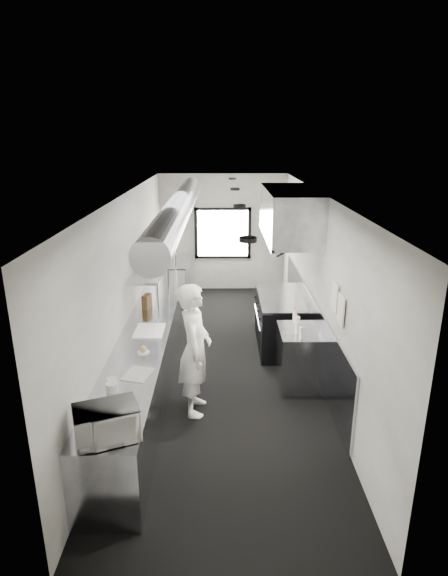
{
  "coord_description": "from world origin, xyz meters",
  "views": [
    {
      "loc": [
        -0.03,
        -6.97,
        3.63
      ],
      "look_at": [
        0.01,
        -0.2,
        1.4
      ],
      "focal_mm": 28.84,
      "sensor_mm": 36.0,
      "label": 1
    }
  ],
  "objects_px": {
    "bottle_station": "(300,358)",
    "plate_stack_b": "(152,255)",
    "small_plate": "(143,352)",
    "plate_stack_a": "(151,259)",
    "prep_counter": "(149,352)",
    "squeeze_bottle_d": "(298,322)",
    "plate_stack_d": "(162,239)",
    "line_cook": "(195,350)",
    "exhaust_hood": "(289,214)",
    "far_work_table": "(173,281)",
    "microwave": "(106,423)",
    "pass_shelf": "(156,260)",
    "plate_stack_c": "(157,246)",
    "squeeze_bottle_e": "(295,316)",
    "range": "(281,321)",
    "squeeze_bottle_b": "(297,327)",
    "deli_tub_a": "(112,387)",
    "deli_tub_b": "(112,382)",
    "cutting_board": "(149,331)",
    "squeeze_bottle_c": "(298,323)",
    "squeeze_bottle_a": "(301,333)",
    "knife_block": "(147,301)"
  },
  "relations": [
    {
      "from": "range",
      "to": "squeeze_bottle_e",
      "type": "bearing_deg",
      "value": -86.9
    },
    {
      "from": "small_plate",
      "to": "plate_stack_a",
      "type": "xyz_separation_m",
      "value": [
        -0.11,
        1.74,
        0.81
      ]
    },
    {
      "from": "plate_stack_a",
      "to": "plate_stack_b",
      "type": "bearing_deg",
      "value": 95.37
    },
    {
      "from": "prep_counter",
      "to": "squeeze_bottle_d",
      "type": "bearing_deg",
      "value": -2.2
    },
    {
      "from": "pass_shelf",
      "to": "plate_stack_b",
      "type": "distance_m",
      "value": 0.45
    },
    {
      "from": "prep_counter",
      "to": "squeeze_bottle_b",
      "type": "xyz_separation_m",
      "value": [
        2.21,
        -0.31,
        0.54
      ]
    },
    {
      "from": "bottle_station",
      "to": "plate_stack_b",
      "type": "distance_m",
      "value": 2.97
    },
    {
      "from": "exhaust_hood",
      "to": "far_work_table",
      "type": "bearing_deg",
      "value": 131.94
    },
    {
      "from": "prep_counter",
      "to": "squeeze_bottle_d",
      "type": "height_order",
      "value": "squeeze_bottle_d"
    },
    {
      "from": "far_work_table",
      "to": "cutting_board",
      "type": "distance_m",
      "value": 3.95
    },
    {
      "from": "squeeze_bottle_c",
      "to": "squeeze_bottle_a",
      "type": "bearing_deg",
      "value": -90.36
    },
    {
      "from": "microwave",
      "to": "plate_stack_b",
      "type": "distance_m",
      "value": 3.88
    },
    {
      "from": "small_plate",
      "to": "knife_block",
      "type": "distance_m",
      "value": 1.69
    },
    {
      "from": "prep_counter",
      "to": "plate_stack_b",
      "type": "bearing_deg",
      "value": 93.02
    },
    {
      "from": "plate_stack_c",
      "to": "squeeze_bottle_e",
      "type": "bearing_deg",
      "value": -34.21
    },
    {
      "from": "far_work_table",
      "to": "squeeze_bottle_b",
      "type": "distance_m",
      "value": 4.61
    },
    {
      "from": "exhaust_hood",
      "to": "bottle_station",
      "type": "distance_m",
      "value": 2.39
    },
    {
      "from": "microwave",
      "to": "pass_shelf",
      "type": "bearing_deg",
      "value": 69.36
    },
    {
      "from": "plate_stack_c",
      "to": "squeeze_bottle_b",
      "type": "bearing_deg",
      "value": -41.58
    },
    {
      "from": "plate_stack_a",
      "to": "plate_stack_d",
      "type": "distance_m",
      "value": 1.45
    },
    {
      "from": "plate_stack_c",
      "to": "squeeze_bottle_c",
      "type": "height_order",
      "value": "plate_stack_c"
    },
    {
      "from": "deli_tub_a",
      "to": "line_cook",
      "type": "bearing_deg",
      "value": 49.28
    },
    {
      "from": "squeeze_bottle_a",
      "to": "squeeze_bottle_e",
      "type": "xyz_separation_m",
      "value": [
        0.0,
        0.61,
        0.01
      ]
    },
    {
      "from": "plate_stack_c",
      "to": "plate_stack_d",
      "type": "relative_size",
      "value": 0.97
    },
    {
      "from": "line_cook",
      "to": "deli_tub_a",
      "type": "xyz_separation_m",
      "value": [
        -0.87,
        -1.02,
        0.03
      ]
    },
    {
      "from": "deli_tub_b",
      "to": "cutting_board",
      "type": "relative_size",
      "value": 0.23
    },
    {
      "from": "exhaust_hood",
      "to": "small_plate",
      "type": "relative_size",
      "value": 13.53
    },
    {
      "from": "line_cook",
      "to": "far_work_table",
      "type": "bearing_deg",
      "value": 10.21
    },
    {
      "from": "plate_stack_a",
      "to": "squeeze_bottle_a",
      "type": "bearing_deg",
      "value": -29.68
    },
    {
      "from": "line_cook",
      "to": "squeeze_bottle_d",
      "type": "height_order",
      "value": "line_cook"
    },
    {
      "from": "squeeze_bottle_b",
      "to": "squeeze_bottle_d",
      "type": "distance_m",
      "value": 0.23
    },
    {
      "from": "far_work_table",
      "to": "squeeze_bottle_e",
      "type": "relative_size",
      "value": 6.14
    },
    {
      "from": "plate_stack_b",
      "to": "squeeze_bottle_e",
      "type": "relative_size",
      "value": 1.56
    },
    {
      "from": "squeeze_bottle_e",
      "to": "plate_stack_c",
      "type": "bearing_deg",
      "value": 145.79
    },
    {
      "from": "plate_stack_a",
      "to": "plate_stack_d",
      "type": "height_order",
      "value": "plate_stack_d"
    },
    {
      "from": "microwave",
      "to": "plate_stack_a",
      "type": "distance_m",
      "value": 3.61
    },
    {
      "from": "microwave",
      "to": "small_plate",
      "type": "bearing_deg",
      "value": 66.78
    },
    {
      "from": "squeeze_bottle_b",
      "to": "squeeze_bottle_e",
      "type": "distance_m",
      "value": 0.44
    },
    {
      "from": "range",
      "to": "plate_stack_b",
      "type": "distance_m",
      "value": 2.57
    },
    {
      "from": "squeeze_bottle_b",
      "to": "far_work_table",
      "type": "bearing_deg",
      "value": 118.88
    },
    {
      "from": "range",
      "to": "cutting_board",
      "type": "relative_size",
      "value": 2.87
    },
    {
      "from": "line_cook",
      "to": "plate_stack_d",
      "type": "bearing_deg",
      "value": 14.85
    },
    {
      "from": "exhaust_hood",
      "to": "small_plate",
      "type": "height_order",
      "value": "exhaust_hood"
    },
    {
      "from": "prep_counter",
      "to": "range",
      "type": "distance_m",
      "value": 2.5
    },
    {
      "from": "pass_shelf",
      "to": "deli_tub_a",
      "type": "bearing_deg",
      "value": -91.23
    },
    {
      "from": "bottle_station",
      "to": "far_work_table",
      "type": "distance_m",
      "value": 4.53
    },
    {
      "from": "squeeze_bottle_b",
      "to": "small_plate",
      "type": "bearing_deg",
      "value": -163.74
    },
    {
      "from": "range",
      "to": "microwave",
      "type": "relative_size",
      "value": 2.94
    },
    {
      "from": "plate_stack_c",
      "to": "plate_stack_d",
      "type": "distance_m",
      "value": 0.58
    },
    {
      "from": "deli_tub_b",
      "to": "squeeze_bottle_b",
      "type": "bearing_deg",
      "value": 31.85
    }
  ]
}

